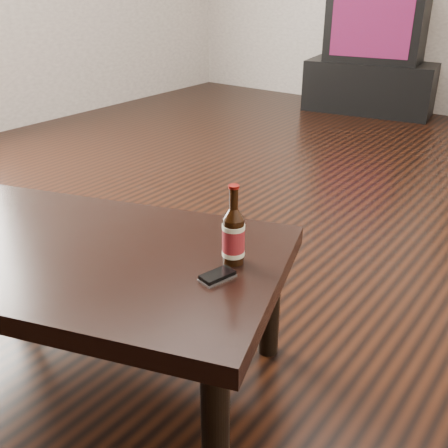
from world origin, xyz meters
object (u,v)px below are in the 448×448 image
Objects in this scene: tv at (378,25)px; beer_bottle at (233,236)px; tv_stand at (370,86)px; phone at (217,276)px; coffee_table at (80,265)px.

tv reaches higher than beer_bottle.
tv_stand is at bearing 106.84° from beer_bottle.
phone reaches higher than tv_stand.
tv_stand is 3.70m from beer_bottle.
tv is 8.61× the size of phone.
coffee_table is at bearing -153.59° from beer_bottle.
tv_stand is 3.78m from phone.
beer_bottle is (0.39, 0.19, 0.13)m from coffee_table.
tv_stand is at bearing 100.36° from coffee_table.
phone is (0.02, -0.09, -0.07)m from beer_bottle.
tv is at bearing 106.85° from beer_bottle.
beer_bottle is at bearing -82.55° from tv_stand.
tv_stand is 3.78m from coffee_table.
beer_bottle is 2.19× the size of phone.
tv_stand is 5.01× the size of beer_bottle.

